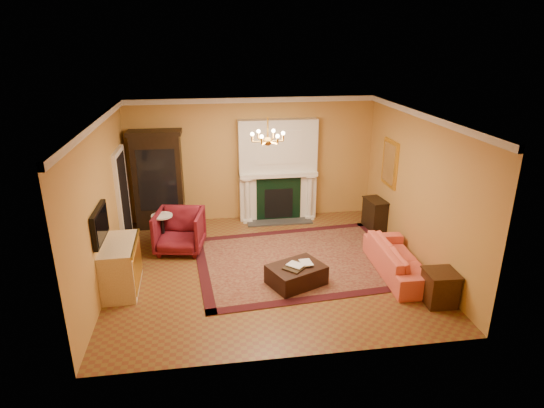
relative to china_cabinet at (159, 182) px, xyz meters
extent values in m
cube|color=brown|center=(2.26, -2.49, -1.13)|extent=(6.00, 5.50, 0.02)
cube|color=silver|center=(2.26, -2.49, 1.89)|extent=(6.00, 5.50, 0.02)
cube|color=#B78242|center=(2.26, 0.27, 0.38)|extent=(6.00, 0.02, 3.00)
cube|color=#B78242|center=(2.26, -5.25, 0.38)|extent=(6.00, 0.02, 3.00)
cube|color=#B78242|center=(-0.75, -2.49, 0.38)|extent=(0.02, 5.50, 3.00)
cube|color=#B78242|center=(5.27, -2.49, 0.38)|extent=(0.02, 5.50, 3.00)
cube|color=silver|center=(2.86, 0.10, 0.13)|extent=(1.90, 0.32, 2.50)
cube|color=silver|center=(2.86, -0.07, 0.73)|extent=(1.10, 0.01, 0.80)
cube|color=black|center=(2.86, -0.07, -0.57)|extent=(1.10, 0.02, 1.10)
cube|color=black|center=(2.86, -0.08, -0.67)|extent=(0.70, 0.02, 0.75)
cube|color=#333333|center=(2.86, -0.19, -1.10)|extent=(1.60, 0.50, 0.04)
cube|color=silver|center=(2.86, 0.04, 0.06)|extent=(1.90, 0.44, 0.10)
cylinder|color=silver|center=(2.08, -0.08, -0.53)|extent=(0.14, 0.14, 1.18)
cylinder|color=silver|center=(3.64, -0.08, -0.53)|extent=(0.14, 0.14, 1.18)
cube|color=silver|center=(2.26, 0.22, 1.82)|extent=(6.00, 0.08, 0.12)
cube|color=silver|center=(-0.70, -2.49, 1.82)|extent=(0.08, 5.50, 0.12)
cube|color=silver|center=(5.22, -2.49, 1.82)|extent=(0.08, 5.50, 0.12)
cube|color=silver|center=(-0.70, -0.79, -0.07)|extent=(0.08, 1.05, 2.10)
cube|color=black|center=(-0.67, -0.79, -0.10)|extent=(0.02, 0.85, 1.95)
cube|color=black|center=(-0.69, -3.09, 0.23)|extent=(0.08, 0.95, 0.58)
cube|color=black|center=(-0.65, -3.09, 0.23)|extent=(0.01, 0.85, 0.48)
cube|color=gold|center=(5.23, -1.09, 0.53)|extent=(0.05, 0.76, 1.05)
cube|color=white|center=(5.20, -1.09, 0.53)|extent=(0.01, 0.62, 0.90)
cylinder|color=#BB8B33|center=(2.26, -2.49, 1.68)|extent=(0.03, 0.03, 0.40)
sphere|color=#BB8B33|center=(2.26, -2.49, 1.43)|extent=(0.16, 0.16, 0.16)
sphere|color=#FFE5B2|center=(2.54, -2.49, 1.57)|extent=(0.07, 0.07, 0.07)
sphere|color=#FFE5B2|center=(2.40, -2.25, 1.57)|extent=(0.07, 0.07, 0.07)
sphere|color=#FFE5B2|center=(2.12, -2.25, 1.57)|extent=(0.07, 0.07, 0.07)
sphere|color=#FFE5B2|center=(1.98, -2.49, 1.57)|extent=(0.07, 0.07, 0.07)
sphere|color=#FFE5B2|center=(2.12, -2.73, 1.57)|extent=(0.07, 0.07, 0.07)
sphere|color=#FFE5B2|center=(2.40, -2.73, 1.57)|extent=(0.07, 0.07, 0.07)
cube|color=#410E10|center=(2.95, -2.32, -1.11)|extent=(4.42, 3.47, 0.02)
cube|color=black|center=(0.00, 0.00, 0.00)|extent=(1.13, 0.53, 2.23)
imported|color=maroon|center=(0.50, -1.47, -0.62)|extent=(1.11, 1.06, 0.99)
cylinder|color=black|center=(0.15, -1.37, -1.09)|extent=(0.31, 0.31, 0.04)
cylinder|color=black|center=(0.15, -1.37, -0.71)|extent=(0.07, 0.07, 0.72)
cylinder|color=white|center=(0.15, -1.37, -0.33)|extent=(0.45, 0.45, 0.03)
cube|color=beige|center=(-0.47, -2.91, -0.67)|extent=(0.61, 1.23, 0.90)
imported|color=#DF5546|center=(4.73, -3.11, -0.71)|extent=(0.66, 2.07, 0.80)
cube|color=#351F0E|center=(4.98, -4.21, -0.83)|extent=(0.51, 0.51, 0.57)
cube|color=black|center=(5.04, -0.92, -0.76)|extent=(0.44, 0.67, 0.70)
cube|color=black|center=(2.68, -3.23, -0.92)|extent=(1.17, 1.04, 0.36)
cube|color=black|center=(2.66, -3.29, -0.72)|extent=(0.53, 0.53, 0.03)
imported|color=gray|center=(2.58, -3.36, -0.56)|extent=(0.17, 0.18, 0.30)
imported|color=gray|center=(2.76, -3.21, -0.57)|extent=(0.21, 0.04, 0.29)
cylinder|color=gray|center=(2.10, 0.04, 0.16)|extent=(0.10, 0.10, 0.08)
cone|color=#0F3A19|center=(2.10, 0.04, 0.36)|extent=(0.15, 0.15, 0.32)
cylinder|color=gray|center=(3.60, 0.04, 0.16)|extent=(0.11, 0.11, 0.09)
cone|color=#0F3A19|center=(3.60, 0.04, 0.37)|extent=(0.16, 0.16, 0.34)
camera|label=1|loc=(1.16, -10.50, 3.20)|focal=30.00mm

